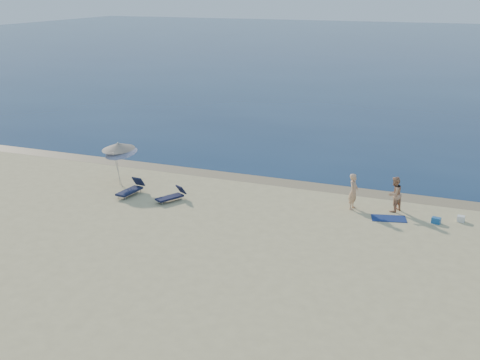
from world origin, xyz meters
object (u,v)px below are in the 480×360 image
(person_left, at_px, (353,191))
(person_right, at_px, (394,194))
(blue_cooler, at_px, (436,220))
(umbrella_near, at_px, (121,151))

(person_left, xyz_separation_m, person_right, (1.97, 0.42, -0.02))
(person_left, relative_size, person_right, 1.03)
(person_left, bearing_deg, person_right, -72.74)
(person_right, height_order, blue_cooler, person_right)
(blue_cooler, bearing_deg, umbrella_near, -166.85)
(blue_cooler, xyz_separation_m, umbrella_near, (-17.02, -0.59, 1.88))
(person_right, bearing_deg, blue_cooler, 96.14)
(umbrella_near, bearing_deg, person_right, 28.40)
(person_right, relative_size, umbrella_near, 0.75)
(person_right, bearing_deg, person_left, -49.29)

